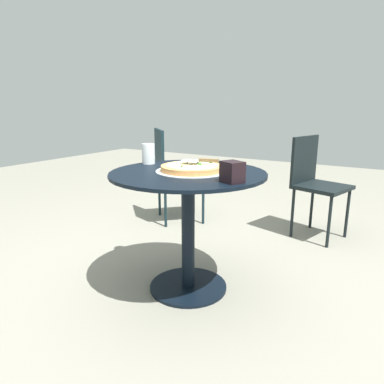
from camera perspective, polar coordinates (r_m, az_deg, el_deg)
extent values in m
plane|color=gray|center=(2.14, -0.62, -15.54)|extent=(10.00, 10.00, 0.00)
cylinder|color=black|center=(1.89, -0.68, 3.12)|extent=(0.86, 0.86, 0.02)
cylinder|color=black|center=(1.99, -0.65, -6.66)|extent=(0.08, 0.08, 0.67)
cylinder|color=black|center=(2.13, -0.62, -15.33)|extent=(0.46, 0.46, 0.02)
cylinder|color=silver|center=(1.90, 0.00, 3.51)|extent=(0.40, 0.40, 0.00)
cylinder|color=#D88E4D|center=(1.90, 0.00, 4.00)|extent=(0.34, 0.34, 0.03)
cylinder|color=beige|center=(1.89, 0.00, 4.48)|extent=(0.28, 0.28, 0.00)
sphere|color=#2B6D25|center=(1.90, 1.34, 4.69)|extent=(0.02, 0.02, 0.02)
sphere|color=#E5F0CA|center=(1.93, 0.96, 4.84)|extent=(0.02, 0.02, 0.02)
sphere|color=#376925|center=(1.83, -1.76, 4.30)|extent=(0.01, 0.01, 0.01)
sphere|color=#305F2B|center=(1.95, 3.12, 4.95)|extent=(0.02, 0.02, 0.02)
sphere|color=#E2EAC5|center=(1.96, -0.85, 4.93)|extent=(0.01, 0.01, 0.01)
cube|color=silver|center=(1.92, -0.25, 5.21)|extent=(0.11, 0.10, 0.00)
cube|color=brown|center=(1.89, 2.78, 5.25)|extent=(0.11, 0.04, 0.02)
cylinder|color=white|center=(2.16, -7.26, 6.32)|extent=(0.08, 0.08, 0.12)
cube|color=black|center=(1.63, 6.71, 3.33)|extent=(0.13, 0.12, 0.10)
cube|color=black|center=(2.94, 20.80, 0.77)|extent=(0.46, 0.46, 0.03)
cube|color=black|center=(2.99, 18.17, 5.19)|extent=(0.13, 0.36, 0.38)
cylinder|color=black|center=(3.08, 24.36, -3.27)|extent=(0.02, 0.02, 0.41)
cylinder|color=black|center=(2.80, 21.81, -4.65)|extent=(0.02, 0.02, 0.41)
cylinder|color=black|center=(3.20, 19.25, -2.13)|extent=(0.02, 0.02, 0.41)
cylinder|color=black|center=(2.94, 16.33, -3.34)|extent=(0.02, 0.02, 0.41)
cube|color=black|center=(3.19, -1.96, 3.15)|extent=(0.58, 0.58, 0.03)
cube|color=black|center=(3.12, -5.46, 6.76)|extent=(0.31, 0.30, 0.39)
cylinder|color=black|center=(3.45, 0.29, 0.03)|extent=(0.02, 0.02, 0.44)
cylinder|color=black|center=(3.12, 1.87, -1.48)|extent=(0.02, 0.02, 0.44)
cylinder|color=black|center=(3.38, -5.43, -0.32)|extent=(0.02, 0.02, 0.44)
cylinder|color=black|center=(3.05, -4.43, -1.91)|extent=(0.02, 0.02, 0.44)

